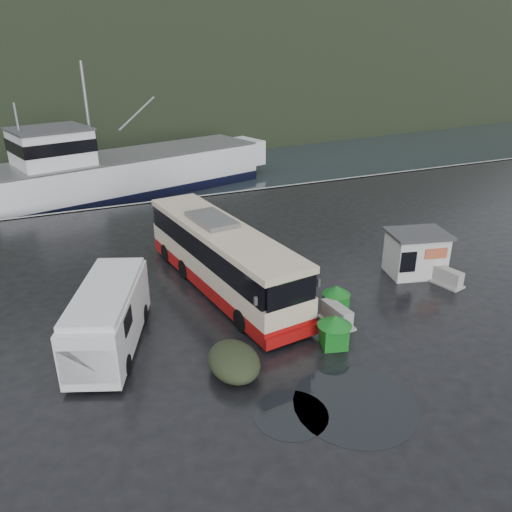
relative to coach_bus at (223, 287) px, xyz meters
name	(u,v)px	position (x,y,z in m)	size (l,w,h in m)	color
ground	(246,332)	(-0.55, -4.28, 0.00)	(160.00, 160.00, 0.00)	black
harbor_water	(60,95)	(-0.55, 105.72, 0.00)	(300.00, 180.00, 0.02)	black
quay_edge	(144,203)	(-0.55, 15.72, 0.00)	(160.00, 0.60, 1.50)	#999993
headland	(61,67)	(9.45, 245.72, 0.00)	(780.00, 540.00, 570.00)	black
coach_bus	(223,287)	(0.00, 0.00, 0.00)	(3.05, 12.20, 3.45)	beige
white_van	(113,346)	(-5.89, -3.10, 0.00)	(2.19, 6.37, 2.66)	silver
waste_bin_left	(335,311)	(3.88, -4.28, 0.00)	(0.92, 0.92, 1.28)	#12671B
waste_bin_right	(333,346)	(2.29, -6.69, 0.00)	(1.01, 1.01, 1.40)	#12671B
dome_tent	(234,373)	(-2.04, -6.74, 0.00)	(1.86, 2.60, 1.02)	#262E1B
ticket_kiosk	(413,273)	(9.82, -2.53, 0.00)	(2.99, 2.27, 2.34)	silver
jersey_barrier_a	(336,324)	(3.32, -5.26, 0.00)	(0.88, 1.77, 0.88)	#999993
jersey_barrier_b	(446,284)	(10.48, -4.22, 0.00)	(0.85, 1.69, 0.85)	#999993
fishing_trawler	(131,177)	(0.06, 24.07, 0.00)	(28.69, 6.27, 11.47)	silver
puddles	(308,356)	(1.03, -6.89, 0.01)	(6.24, 13.70, 0.01)	black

